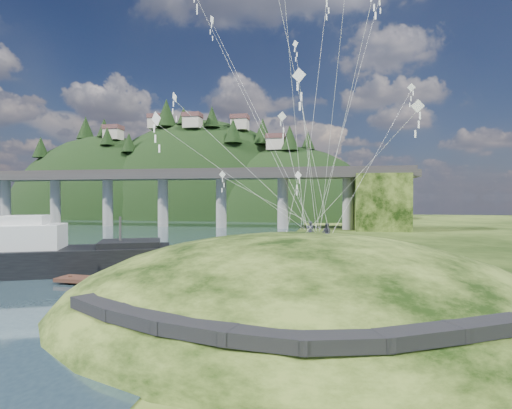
# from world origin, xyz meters

# --- Properties ---
(ground) EXTENTS (320.00, 320.00, 0.00)m
(ground) POSITION_xyz_m (0.00, 0.00, 0.00)
(ground) COLOR black
(ground) RESTS_ON ground
(grass_hill) EXTENTS (36.00, 32.00, 13.00)m
(grass_hill) POSITION_xyz_m (8.00, 2.00, -1.50)
(grass_hill) COLOR black
(grass_hill) RESTS_ON ground
(footpath) EXTENTS (22.29, 5.84, 0.83)m
(footpath) POSITION_xyz_m (7.46, -9.74, 2.08)
(footpath) COLOR black
(footpath) RESTS_ON ground
(bridge) EXTENTS (160.00, 11.00, 15.00)m
(bridge) POSITION_xyz_m (-26.46, 70.07, 9.70)
(bridge) COLOR #2D2B2B
(bridge) RESTS_ON ground
(far_ridge) EXTENTS (153.00, 70.00, 94.50)m
(far_ridge) POSITION_xyz_m (-43.58, 122.17, -7.44)
(far_ridge) COLOR black
(far_ridge) RESTS_ON ground
(work_barge) EXTENTS (22.31, 14.02, 7.61)m
(work_barge) POSITION_xyz_m (-16.83, 8.45, 1.91)
(work_barge) COLOR black
(work_barge) RESTS_ON ground
(wooden_dock) EXTENTS (13.00, 2.81, 0.92)m
(wooden_dock) POSITION_xyz_m (-7.01, 4.64, 0.41)
(wooden_dock) COLOR #351D15
(wooden_dock) RESTS_ON ground
(kite_flyers) EXTENTS (2.02, 1.75, 1.64)m
(kite_flyers) POSITION_xyz_m (9.31, 3.80, 5.70)
(kite_flyers) COLOR #252632
(kite_flyers) RESTS_ON ground
(kite_swarm) EXTENTS (19.17, 15.43, 19.39)m
(kite_swarm) POSITION_xyz_m (7.05, 4.22, 19.33)
(kite_swarm) COLOR silver
(kite_swarm) RESTS_ON ground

